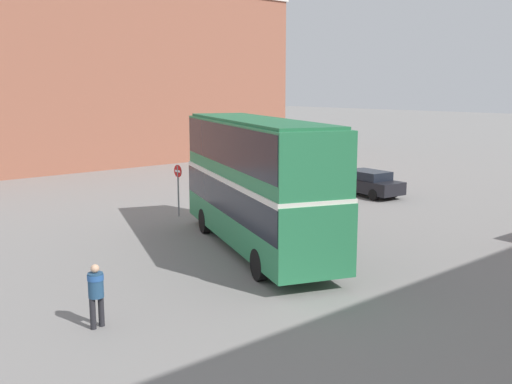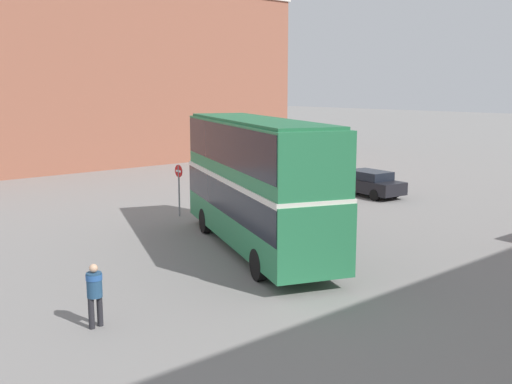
# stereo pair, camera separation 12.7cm
# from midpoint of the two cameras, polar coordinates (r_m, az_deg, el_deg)

# --- Properties ---
(ground_plane) EXTENTS (240.00, 240.00, 0.00)m
(ground_plane) POSITION_cam_midpoint_polar(r_m,az_deg,el_deg) (23.77, 0.05, -4.87)
(ground_plane) COLOR gray
(building_row_left) EXTENTS (8.55, 36.03, 14.12)m
(building_row_left) POSITION_cam_midpoint_polar(r_m,az_deg,el_deg) (49.18, -15.90, 10.76)
(building_row_left) COLOR #935642
(building_row_left) RESTS_ON ground_plane
(double_decker_bus) EXTENTS (11.01, 6.30, 4.94)m
(double_decker_bus) POSITION_cam_midpoint_polar(r_m,az_deg,el_deg) (22.22, 0.16, 1.53)
(double_decker_bus) COLOR #287A4C
(double_decker_bus) RESTS_ON ground_plane
(pedestrian_foreground) EXTENTS (0.47, 0.47, 1.68)m
(pedestrian_foreground) POSITION_cam_midpoint_polar(r_m,az_deg,el_deg) (15.93, -14.91, -8.90)
(pedestrian_foreground) COLOR #232328
(pedestrian_foreground) RESTS_ON ground_plane
(parked_car_kerb_far) EXTENTS (4.62, 2.19, 1.44)m
(parked_car_kerb_far) POSITION_cam_midpoint_polar(r_m,az_deg,el_deg) (34.44, 10.68, 0.87)
(parked_car_kerb_far) COLOR black
(parked_car_kerb_far) RESTS_ON ground_plane
(no_entry_sign) EXTENTS (0.59, 0.08, 2.47)m
(no_entry_sign) POSITION_cam_midpoint_polar(r_m,az_deg,el_deg) (28.51, -7.23, 0.93)
(no_entry_sign) COLOR gray
(no_entry_sign) RESTS_ON ground_plane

